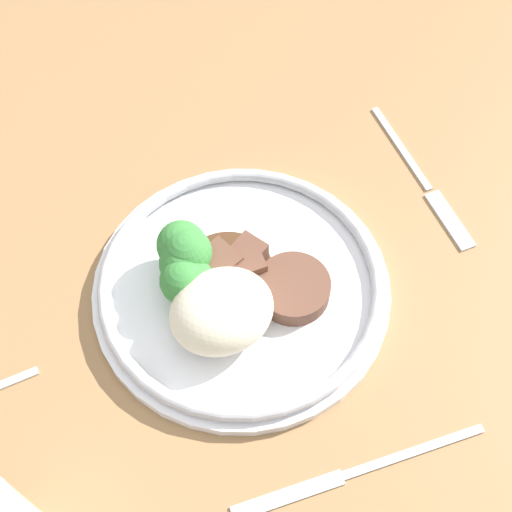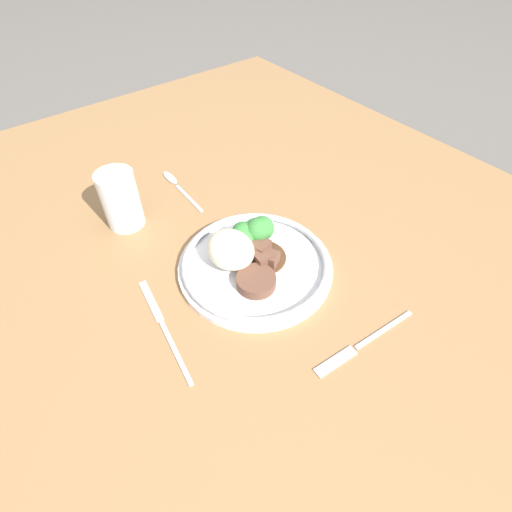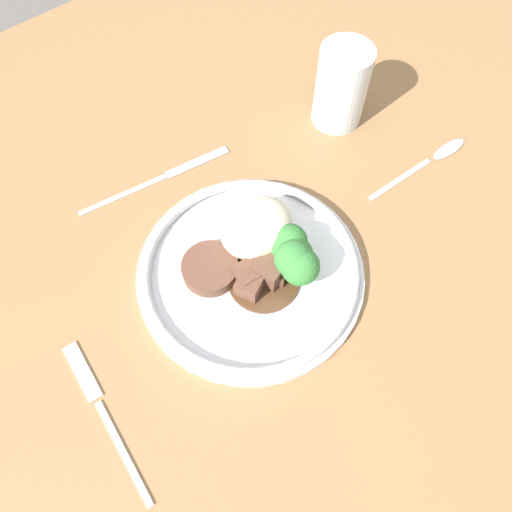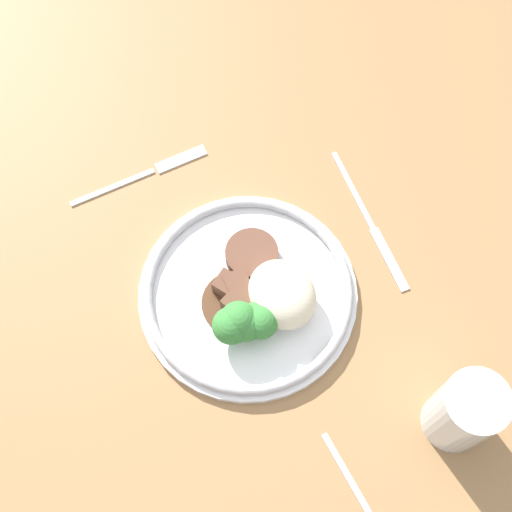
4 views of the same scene
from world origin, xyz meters
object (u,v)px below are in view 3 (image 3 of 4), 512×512
object	(u,v)px
juice_glass	(341,91)
fork	(99,404)
plate	(257,262)
spoon	(436,156)
knife	(161,178)

from	to	relation	value
juice_glass	fork	xyz separation A→B (m)	(-0.47, -0.14, -0.05)
plate	fork	xyz separation A→B (m)	(-0.23, -0.02, -0.02)
juice_glass	spoon	bearing A→B (deg)	-67.29
fork	spoon	distance (m)	0.52
spoon	fork	bearing A→B (deg)	-177.33
fork	knife	xyz separation A→B (m)	(0.21, 0.20, -0.00)
juice_glass	fork	size ratio (longest dim) A/B	0.59
juice_glass	knife	xyz separation A→B (m)	(-0.25, 0.06, -0.05)
plate	spoon	xyz separation A→B (m)	(0.30, -0.02, -0.02)
plate	fork	bearing A→B (deg)	-175.08
fork	plate	bearing A→B (deg)	-80.26
knife	spoon	distance (m)	0.37
juice_glass	spoon	world-z (taller)	juice_glass
plate	juice_glass	size ratio (longest dim) A/B	2.36
spoon	plate	bearing A→B (deg)	179.20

